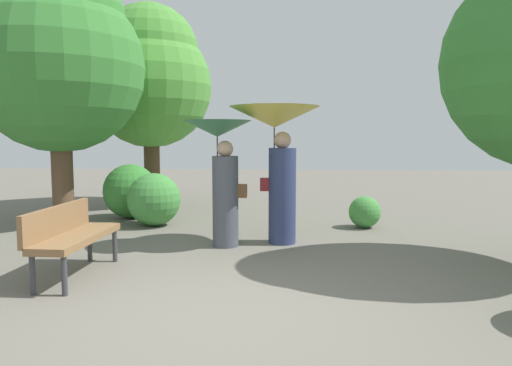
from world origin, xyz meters
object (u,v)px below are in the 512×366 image
Objects in this scene: tree_near_left at (58,53)px; tree_mid_left at (150,76)px; person_right at (277,141)px; person_left at (221,161)px; park_bench at (71,233)px.

tree_near_left is 2.87m from tree_mid_left.
person_right is at bearing -18.21° from tree_near_left.
tree_mid_left is at bearing 29.14° from person_left.
person_right reaches higher than person_left.
person_left is 0.38× the size of tree_near_left.
tree_mid_left is (-0.82, 6.00, 2.59)m from park_bench.
person_right is at bearing -70.94° from person_left.
tree_mid_left is (-2.35, 4.33, 1.83)m from person_left.
person_left reaches higher than park_bench.
park_bench is at bearing 138.15° from person_left.
tree_near_left is (-3.25, 1.61, 1.89)m from person_left.
tree_near_left is at bearing 72.45° from person_right.
park_bench is (-1.53, -1.67, -0.76)m from person_left.
tree_near_left is at bearing 28.52° from park_bench.
person_left is 1.24× the size of park_bench.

